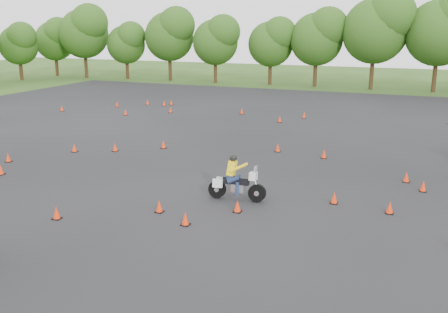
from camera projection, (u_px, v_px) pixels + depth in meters
ground at (185, 212)px, 18.85m from camera, size 140.00×140.00×0.00m
asphalt_pad at (239, 170)px, 24.24m from camera, size 62.00×62.00×0.00m
treeline at (362, 48)px, 48.83m from camera, size 86.62×32.20×10.73m
traffic_cones at (235, 165)px, 24.34m from camera, size 36.46×33.11×0.45m
rider_yellow at (237, 178)px, 19.94m from camera, size 2.43×0.91×1.84m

